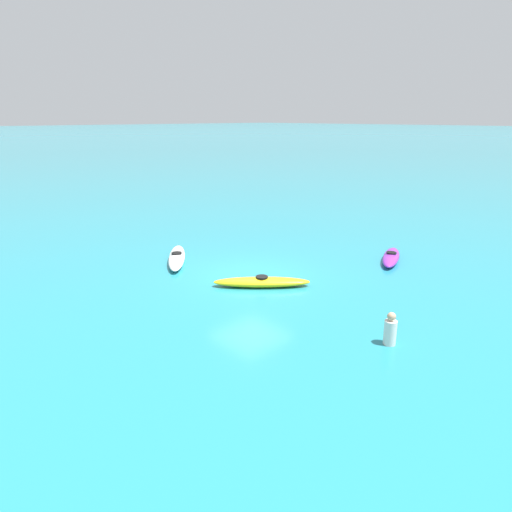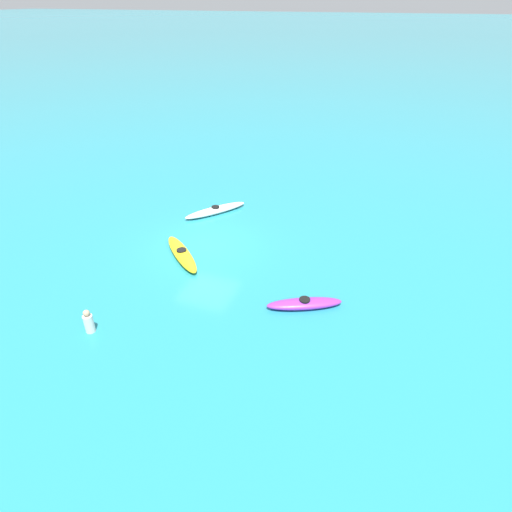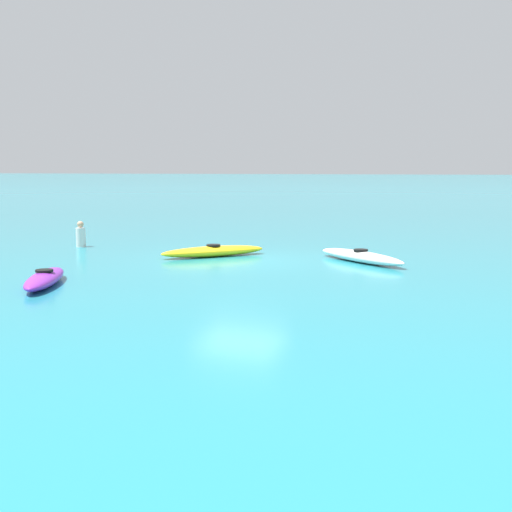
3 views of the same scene
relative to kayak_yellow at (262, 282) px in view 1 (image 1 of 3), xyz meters
name	(u,v)px [view 1 (image 1 of 3)]	position (x,y,z in m)	size (l,w,h in m)	color
ground_plane	(251,275)	(-0.56, -1.12, -0.16)	(600.00, 600.00, 0.00)	teal
kayak_yellow	(262,282)	(0.00, 0.00, 0.00)	(2.84, 2.76, 0.37)	yellow
kayak_white	(177,257)	(0.42, -4.41, 0.00)	(2.58, 3.10, 0.37)	white
kayak_purple	(391,257)	(-5.79, 1.57, 0.00)	(2.74, 1.74, 0.37)	purple
person_near_shore	(390,330)	(0.61, 5.23, 0.22)	(0.41, 0.41, 0.88)	silver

